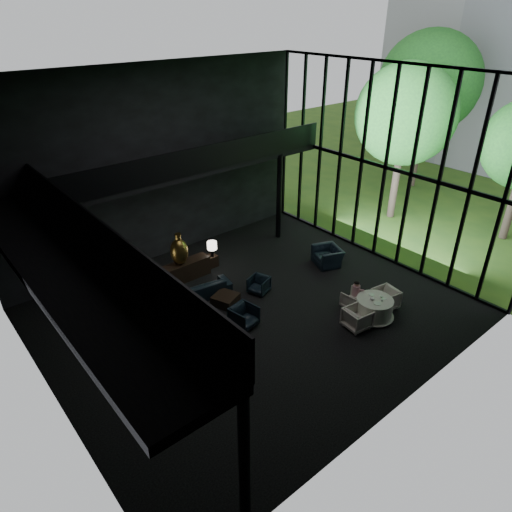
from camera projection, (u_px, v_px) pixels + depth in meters
floor at (255, 312)px, 16.59m from camera, size 14.00×12.00×0.02m
ceiling at (254, 78)px, 12.73m from camera, size 14.00×12.00×0.02m
wall_back at (161, 166)px, 18.69m from camera, size 14.00×0.04×8.00m
wall_front at (419, 288)px, 10.62m from camera, size 14.00×0.04×8.00m
wall_left at (26, 285)px, 10.72m from camera, size 0.04×12.00×8.00m
curtain_wall at (385, 167)px, 18.56m from camera, size 0.20×12.00×8.00m
mezzanine_left at (68, 271)px, 11.28m from camera, size 2.00×12.00×0.25m
mezzanine_back at (195, 167)px, 18.58m from camera, size 12.00×2.00×0.25m
railing_left at (103, 238)px, 11.56m from camera, size 0.06×12.00×1.00m
railing_back at (208, 158)px, 17.62m from camera, size 12.00×0.06×1.00m
column_sw at (244, 455)px, 8.98m from camera, size 0.24×0.24×4.00m
column_nw at (50, 248)px, 16.64m from camera, size 0.24×0.24×4.00m
column_ne at (279, 198)px, 21.01m from camera, size 0.24×0.24×4.00m
tree_near at (406, 115)px, 21.58m from camera, size 4.80×4.80×7.65m
tree_far at (429, 83)px, 25.38m from camera, size 5.60×5.60×8.80m
console at (181, 272)px, 18.28m from camera, size 2.46×0.56×0.78m
bronze_urn at (179, 251)px, 17.83m from camera, size 0.70×0.70×1.31m
side_table_left at (145, 288)px, 17.49m from camera, size 0.45×0.45×0.50m
table_lamp_left at (143, 271)px, 17.09m from camera, size 0.45×0.45×0.75m
side_table_right at (211, 261)px, 19.38m from camera, size 0.45×0.45×0.50m
table_lamp_right at (212, 246)px, 18.95m from camera, size 0.41×0.41×0.68m
sofa at (202, 286)px, 17.26m from camera, size 2.38×1.05×0.90m
lounge_armchair_west at (192, 313)px, 15.74m from camera, size 1.04×1.08×0.88m
lounge_armchair_east at (259, 285)px, 17.55m from camera, size 0.80×0.83×0.68m
lounge_armchair_south at (244, 315)px, 15.65m from camera, size 1.01×0.96×0.91m
window_armchair at (328, 252)px, 19.36m from camera, size 1.25×1.52×1.14m
coffee_table at (226, 299)px, 16.94m from camera, size 1.07×1.07×0.37m
dining_table at (374, 309)px, 16.14m from camera, size 1.45×1.45×0.75m
dining_chair_north at (353, 299)px, 16.69m from camera, size 0.69×0.65×0.67m
dining_chair_east at (385, 297)px, 16.61m from camera, size 0.94×0.99×0.90m
dining_chair_west at (357, 317)px, 15.56m from camera, size 0.92×0.97×0.90m
child at (356, 288)px, 16.59m from camera, size 0.28×0.28×0.60m
plate_a at (377, 303)px, 15.72m from camera, size 0.32×0.32×0.02m
plate_b at (371, 294)px, 16.20m from camera, size 0.23×0.23×0.01m
saucer at (384, 299)px, 15.97m from camera, size 0.21×0.21×0.01m
coffee_cup at (382, 296)px, 16.03m from camera, size 0.11×0.11×0.06m
cereal_bowl at (372, 299)px, 15.91m from camera, size 0.16×0.16×0.08m
cream_pot at (382, 300)px, 15.83m from camera, size 0.07×0.07×0.07m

